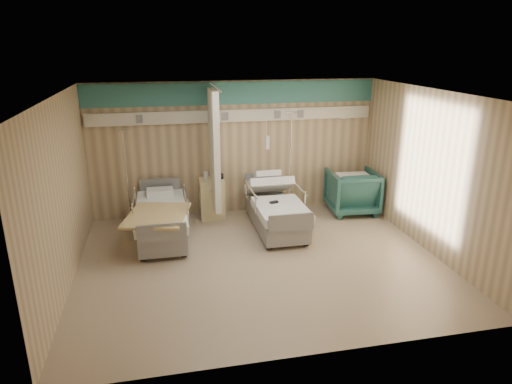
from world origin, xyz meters
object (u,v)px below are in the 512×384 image
(iv_stand_left, at_px, (129,204))
(visitor_armchair, at_px, (352,192))
(bedside_cabinet, at_px, (212,198))
(bed_right, at_px, (276,214))
(iv_stand_right, at_px, (289,194))
(bed_left, at_px, (162,223))

(iv_stand_left, bearing_deg, visitor_armchair, -4.62)
(bedside_cabinet, bearing_deg, visitor_armchair, -5.71)
(bed_right, distance_m, bedside_cabinet, 1.46)
(visitor_armchair, xyz_separation_m, iv_stand_left, (-4.68, 0.38, -0.07))
(visitor_armchair, bearing_deg, iv_stand_right, -3.21)
(visitor_armchair, height_order, iv_stand_left, iv_stand_left)
(bed_left, height_order, iv_stand_left, iv_stand_left)
(iv_stand_left, bearing_deg, bed_right, -19.07)
(bed_left, bearing_deg, bedside_cabinet, 40.60)
(bed_right, distance_m, iv_stand_right, 0.94)
(bed_left, xyz_separation_m, iv_stand_right, (2.70, 0.78, 0.14))
(bed_right, relative_size, bedside_cabinet, 2.54)
(iv_stand_right, height_order, iv_stand_left, iv_stand_right)
(bed_left, distance_m, iv_stand_right, 2.81)
(bed_left, xyz_separation_m, visitor_armchair, (4.05, 0.60, 0.15))
(visitor_armchair, distance_m, iv_stand_left, 4.70)
(bedside_cabinet, bearing_deg, iv_stand_left, 177.33)
(bed_left, relative_size, iv_stand_left, 1.12)
(bed_left, height_order, bedside_cabinet, bedside_cabinet)
(bed_left, distance_m, iv_stand_left, 1.17)
(bed_left, bearing_deg, iv_stand_left, 122.79)
(bedside_cabinet, distance_m, iv_stand_left, 1.68)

